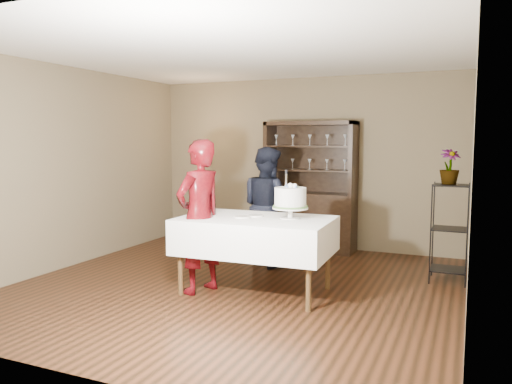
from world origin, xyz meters
TOP-DOWN VIEW (x-y plane):
  - floor at (0.00, 0.00)m, footprint 5.00×5.00m
  - ceiling at (0.00, 0.00)m, footprint 5.00×5.00m
  - back_wall at (0.00, 2.50)m, footprint 5.00×0.02m
  - wall_left at (-2.50, 0.00)m, footprint 0.02×5.00m
  - wall_right at (2.50, 0.00)m, footprint 0.02×5.00m
  - china_hutch at (0.20, 2.25)m, footprint 1.40×0.48m
  - plant_etagere at (2.28, 1.20)m, footprint 0.42×0.42m
  - cake_table at (0.29, -0.11)m, footprint 1.72×1.09m
  - woman at (-0.29, -0.35)m, footprint 0.59×0.73m
  - man at (-0.07, 1.12)m, footprint 0.99×0.93m
  - cake at (0.67, -0.00)m, footprint 0.44×0.44m
  - plate_near at (0.15, -0.15)m, footprint 0.19×0.19m
  - plate_far at (0.25, -0.00)m, footprint 0.21×0.21m
  - potted_plant at (2.25, 1.20)m, footprint 0.32×0.32m

SIDE VIEW (x-z plane):
  - floor at x=0.00m, z-range 0.00..0.00m
  - cake_table at x=0.29m, z-range 0.22..1.07m
  - plant_etagere at x=2.28m, z-range 0.05..1.25m
  - china_hutch at x=0.20m, z-range -0.34..1.66m
  - man at x=-0.07m, z-range 0.00..1.62m
  - plate_near at x=0.15m, z-range 0.85..0.86m
  - plate_far at x=0.25m, z-range 0.85..0.86m
  - woman at x=-0.29m, z-range 0.00..1.73m
  - cake at x=0.67m, z-range 0.79..1.34m
  - back_wall at x=0.00m, z-range 0.00..2.70m
  - wall_left at x=-2.50m, z-range 0.00..2.70m
  - wall_right at x=2.50m, z-range 0.00..2.70m
  - potted_plant at x=2.25m, z-range 1.19..1.61m
  - ceiling at x=0.00m, z-range 2.70..2.70m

